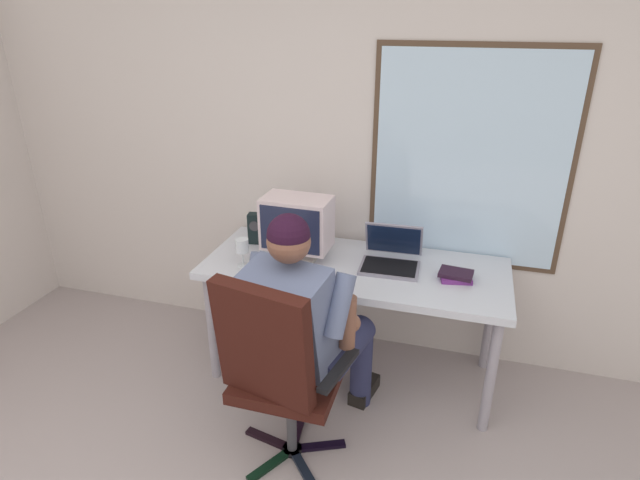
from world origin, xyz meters
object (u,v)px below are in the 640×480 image
(office_chair, at_px, (277,366))
(desk_speaker, at_px, (256,228))
(book_stack, at_px, (456,276))
(crt_monitor, at_px, (297,224))
(laptop, at_px, (391,254))
(wine_glass, at_px, (242,247))
(person_seated, at_px, (306,322))
(desk, at_px, (354,277))

(office_chair, xyz_separation_m, desk_speaker, (-0.49, 0.95, 0.22))
(book_stack, bearing_deg, desk_speaker, 172.97)
(crt_monitor, distance_m, laptop, 0.56)
(office_chair, xyz_separation_m, laptop, (0.36, 0.89, 0.19))
(office_chair, height_order, crt_monitor, crt_monitor)
(office_chair, bearing_deg, book_stack, 48.10)
(office_chair, relative_size, desk_speaker, 5.57)
(office_chair, bearing_deg, desk_speaker, 117.27)
(office_chair, relative_size, laptop, 3.14)
(desk_speaker, bearing_deg, crt_monitor, -21.76)
(wine_glass, distance_m, desk_speaker, 0.31)
(office_chair, xyz_separation_m, crt_monitor, (-0.18, 0.83, 0.34))
(wine_glass, bearing_deg, laptop, 17.49)
(laptop, distance_m, book_stack, 0.37)
(crt_monitor, bearing_deg, laptop, 6.76)
(laptop, relative_size, desk_speaker, 1.78)
(book_stack, bearing_deg, person_seated, -141.48)
(crt_monitor, height_order, desk_speaker, crt_monitor)
(office_chair, distance_m, crt_monitor, 0.91)
(desk, height_order, crt_monitor, crt_monitor)
(crt_monitor, height_order, laptop, crt_monitor)
(desk, distance_m, person_seated, 0.56)
(book_stack, bearing_deg, laptop, 166.09)
(crt_monitor, xyz_separation_m, wine_glass, (-0.26, -0.19, -0.10))
(crt_monitor, bearing_deg, desk, -1.96)
(office_chair, distance_m, book_stack, 1.08)
(laptop, bearing_deg, book_stack, -13.91)
(desk, height_order, desk_speaker, desk_speaker)
(wine_glass, bearing_deg, person_seated, -37.16)
(office_chair, relative_size, book_stack, 5.66)
(wine_glass, height_order, desk_speaker, desk_speaker)
(crt_monitor, bearing_deg, person_seated, -67.56)
(person_seated, relative_size, laptop, 3.80)
(person_seated, xyz_separation_m, laptop, (0.31, 0.62, 0.12))
(desk, relative_size, office_chair, 1.61)
(desk, relative_size, person_seated, 1.33)
(laptop, xyz_separation_m, desk_speaker, (-0.84, 0.06, 0.04))
(office_chair, bearing_deg, crt_monitor, 102.37)
(office_chair, xyz_separation_m, person_seated, (0.05, 0.27, 0.07))
(desk, distance_m, wine_glass, 0.65)
(crt_monitor, height_order, book_stack, crt_monitor)
(wine_glass, xyz_separation_m, desk_speaker, (-0.05, 0.31, -0.02))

